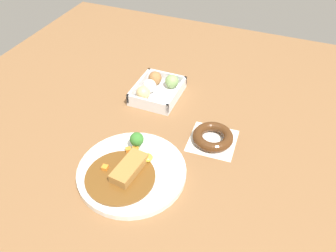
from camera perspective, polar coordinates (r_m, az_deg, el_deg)
The scene contains 4 objects.
ground_plane at distance 1.00m, azimuth -0.04°, elevation -2.62°, with size 1.60×1.60×0.00m, color brown.
curry_plate at distance 0.91m, azimuth -6.18°, elevation -7.38°, with size 0.29×0.29×0.07m.
donut_box at distance 1.16m, azimuth -1.94°, elevation 6.19°, with size 0.17×0.14×0.06m.
chocolate_ring_donut at distance 1.00m, azimuth 7.48°, elevation -1.83°, with size 0.14×0.14×0.03m.
Camera 1 is at (0.66, 0.27, 0.69)m, focal length 36.62 mm.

